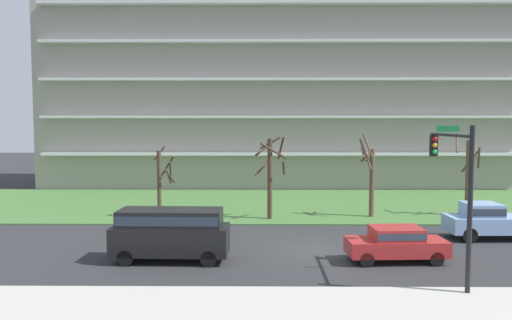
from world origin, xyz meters
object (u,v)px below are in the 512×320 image
(tree_far_left, at_px, (162,181))
(tree_right, at_px, (468,174))
(pickup_blue_center_left, at_px, (493,220))
(traffic_signal_mast, at_px, (455,177))
(tree_left, at_px, (271,172))
(van_black_center_right, at_px, (171,231))
(tree_center, at_px, (370,176))
(sedan_red_near_left, at_px, (396,242))

(tree_far_left, height_order, tree_right, tree_right)
(pickup_blue_center_left, height_order, traffic_signal_mast, traffic_signal_mast)
(tree_right, bearing_deg, tree_left, -174.72)
(tree_far_left, xyz_separation_m, van_black_center_right, (2.32, -9.87, -1.11))
(tree_right, bearing_deg, van_black_center_right, -148.23)
(tree_center, distance_m, pickup_blue_center_left, 8.30)
(pickup_blue_center_left, bearing_deg, traffic_signal_mast, 55.47)
(van_black_center_right, relative_size, traffic_signal_mast, 0.85)
(sedan_red_near_left, distance_m, traffic_signal_mast, 4.77)
(tree_left, relative_size, traffic_signal_mast, 0.88)
(tree_far_left, relative_size, tree_center, 0.86)
(tree_left, bearing_deg, van_black_center_right, -115.65)
(tree_far_left, height_order, tree_center, tree_center)
(tree_far_left, xyz_separation_m, traffic_signal_mast, (13.84, -13.04, 1.67))
(tree_left, bearing_deg, tree_far_left, 179.71)
(tree_center, bearing_deg, van_black_center_right, -136.71)
(tree_center, xyz_separation_m, pickup_blue_center_left, (5.33, -6.11, -1.77))
(tree_far_left, bearing_deg, tree_left, -0.29)
(tree_left, relative_size, tree_center, 0.98)
(van_black_center_right, bearing_deg, pickup_blue_center_left, 16.67)
(tree_left, distance_m, sedan_red_near_left, 11.46)
(tree_left, distance_m, van_black_center_right, 11.04)
(tree_left, height_order, traffic_signal_mast, traffic_signal_mast)
(tree_center, xyz_separation_m, sedan_red_near_left, (-1.08, -10.60, -1.91))
(sedan_red_near_left, bearing_deg, tree_far_left, 138.73)
(van_black_center_right, bearing_deg, tree_right, 33.27)
(pickup_blue_center_left, bearing_deg, tree_center, -49.99)
(tree_right, relative_size, pickup_blue_center_left, 1.02)
(traffic_signal_mast, bearing_deg, van_black_center_right, 164.62)
(van_black_center_right, bearing_deg, sedan_red_near_left, 1.50)
(tree_right, bearing_deg, sedan_red_near_left, -124.74)
(tree_left, bearing_deg, sedan_red_near_left, -60.99)
(traffic_signal_mast, bearing_deg, pickup_blue_center_left, 56.58)
(pickup_blue_center_left, xyz_separation_m, traffic_signal_mast, (-5.06, -7.66, 3.16))
(tree_right, height_order, pickup_blue_center_left, tree_right)
(tree_center, distance_m, traffic_signal_mast, 13.84)
(sedan_red_near_left, bearing_deg, traffic_signal_mast, -69.87)
(tree_left, height_order, sedan_red_near_left, tree_left)
(tree_far_left, bearing_deg, van_black_center_right, -76.76)
(pickup_blue_center_left, relative_size, traffic_signal_mast, 0.88)
(tree_far_left, bearing_deg, sedan_red_near_left, -38.30)
(tree_center, bearing_deg, traffic_signal_mast, -88.87)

